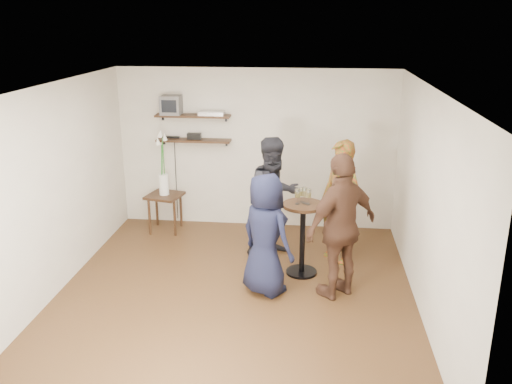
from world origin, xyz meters
TOP-DOWN VIEW (x-y plane):
  - room at (0.00, 0.00)m, footprint 4.58×5.08m
  - shelf_upper at (-1.00, 2.38)m, footprint 1.20×0.25m
  - shelf_lower at (-1.00, 2.38)m, footprint 1.20×0.25m
  - crt_monitor at (-1.34, 2.38)m, footprint 0.32×0.30m
  - dvd_deck at (-0.69, 2.38)m, footprint 0.40×0.24m
  - radio at (-0.99, 2.38)m, footprint 0.22×0.10m
  - power_strip at (-1.39, 2.42)m, footprint 0.30×0.05m
  - side_table at (-1.44, 2.05)m, footprint 0.62×0.62m
  - vase_lilies at (-1.44, 2.05)m, footprint 0.20×0.21m
  - drinks_table at (0.82, 0.73)m, footprint 0.55×0.55m
  - wine_glass_fl at (0.74, 0.71)m, footprint 0.07×0.07m
  - wine_glass_fr at (0.88, 0.70)m, footprint 0.07×0.07m
  - wine_glass_bl at (0.80, 0.80)m, footprint 0.06×0.06m
  - wine_glass_br at (0.84, 0.75)m, footprint 0.07×0.07m
  - person_plaid at (1.33, 1.24)m, footprint 0.75×0.75m
  - person_dark at (0.40, 1.31)m, footprint 1.08×1.04m
  - person_navy at (0.38, 0.15)m, footprint 0.91×0.86m
  - person_brown at (1.30, 0.18)m, footprint 1.11×1.05m

SIDE VIEW (x-z plane):
  - side_table at x=-1.44m, z-range 0.21..0.83m
  - drinks_table at x=0.82m, z-range 0.14..1.15m
  - person_navy at x=0.38m, z-range 0.00..1.56m
  - person_plaid at x=1.33m, z-range 0.00..1.75m
  - person_dark at x=0.40m, z-range 0.00..1.76m
  - person_brown at x=1.30m, z-range 0.00..1.84m
  - vase_lilies at x=-1.44m, z-range 0.42..1.51m
  - wine_glass_bl at x=0.80m, z-range 1.04..1.23m
  - wine_glass_fl at x=0.74m, z-range 1.04..1.25m
  - wine_glass_fr at x=0.88m, z-range 1.04..1.25m
  - wine_glass_br at x=0.84m, z-range 1.05..1.27m
  - room at x=0.00m, z-range -0.04..2.64m
  - shelf_lower at x=-1.00m, z-range 1.43..1.47m
  - power_strip at x=-1.39m, z-range 1.47..1.50m
  - radio at x=-0.99m, z-range 1.47..1.57m
  - shelf_upper at x=-1.00m, z-range 1.83..1.87m
  - dvd_deck at x=-0.69m, z-range 1.87..1.93m
  - crt_monitor at x=-1.34m, z-range 1.87..2.17m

